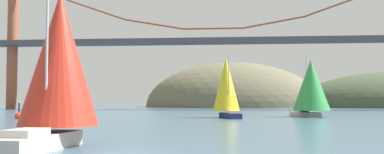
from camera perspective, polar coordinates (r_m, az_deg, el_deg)
The scene contains 6 objects.
headland_center at distance 154.68m, azimuth 5.29°, elevation -3.87°, with size 60.73×44.00×31.02m, color #6B664C.
suspension_bridge at distance 115.84m, azimuth 2.76°, elevation 4.89°, with size 145.42×6.00×37.81m.
sailboat_green_sail at distance 68.61m, azimuth 15.06°, elevation -1.17°, with size 6.76×9.54×9.45m.
sailboat_yellow_sail at distance 63.79m, azimuth 4.46°, elevation -1.14°, with size 4.84×7.23×8.88m.
sailboat_scarlet_sail at distance 26.13m, azimuth -16.89°, elevation 1.60°, with size 4.66×8.29×9.59m.
channel_buoy at distance 65.08m, azimuth -21.41°, elevation -4.69°, with size 1.10×1.10×2.64m.
Camera 1 is at (5.10, -19.66, 2.62)m, focal length 41.38 mm.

